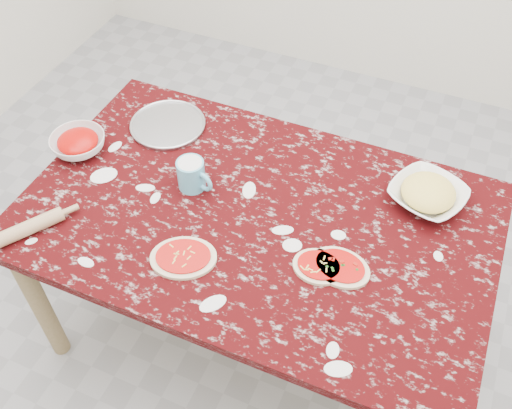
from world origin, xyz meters
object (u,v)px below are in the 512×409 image
(sauce_bowl, at_px, (78,144))
(flour_mug, at_px, (192,175))
(pizza_tray, at_px, (168,125))
(rolling_pin, at_px, (27,228))
(cheese_bowl, at_px, (427,196))
(worktable, at_px, (256,230))

(sauce_bowl, distance_m, flour_mug, 0.48)
(pizza_tray, bearing_deg, rolling_pin, -103.33)
(sauce_bowl, xyz_separation_m, cheese_bowl, (1.26, 0.25, -0.00))
(rolling_pin, bearing_deg, flour_mug, 45.48)
(sauce_bowl, height_order, rolling_pin, sauce_bowl)
(sauce_bowl, distance_m, cheese_bowl, 1.28)
(cheese_bowl, height_order, flour_mug, flour_mug)
(cheese_bowl, bearing_deg, flour_mug, -161.92)
(flour_mug, relative_size, rolling_pin, 0.59)
(flour_mug, bearing_deg, worktable, -7.40)
(worktable, xyz_separation_m, rolling_pin, (-0.66, -0.37, 0.11))
(worktable, bearing_deg, cheese_bowl, 28.96)
(cheese_bowl, relative_size, rolling_pin, 1.02)
(worktable, relative_size, cheese_bowl, 6.46)
(worktable, xyz_separation_m, cheese_bowl, (0.52, 0.29, 0.11))
(worktable, bearing_deg, sauce_bowl, 177.48)
(pizza_tray, bearing_deg, flour_mug, -45.96)
(flour_mug, bearing_deg, pizza_tray, 134.04)
(sauce_bowl, distance_m, rolling_pin, 0.41)
(pizza_tray, distance_m, sauce_bowl, 0.35)
(pizza_tray, relative_size, rolling_pin, 1.19)
(pizza_tray, xyz_separation_m, rolling_pin, (-0.16, -0.66, 0.02))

